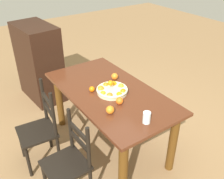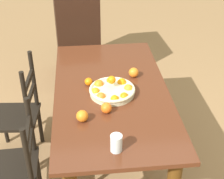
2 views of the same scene
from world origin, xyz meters
name	(u,v)px [view 1 (image 1 of 2)]	position (x,y,z in m)	size (l,w,h in m)	color
ground_plane	(110,143)	(0.00, 0.00, 0.00)	(12.00, 12.00, 0.00)	#957149
dining_table	(110,102)	(0.00, 0.00, 0.63)	(1.62, 0.86, 0.78)	#552917
chair_near_window	(69,164)	(-0.39, 0.72, 0.42)	(0.39, 0.39, 0.90)	black
chair_by_cabinet	(40,130)	(0.21, 0.77, 0.43)	(0.42, 0.42, 0.95)	black
cabinet	(39,63)	(1.56, 0.25, 0.59)	(0.78, 0.46, 1.18)	black
fruit_bowl	(112,90)	(-0.05, 0.00, 0.81)	(0.34, 0.34, 0.14)	beige
orange_loose_0	(110,110)	(-0.35, 0.23, 0.82)	(0.08, 0.08, 0.08)	orange
orange_loose_1	(115,76)	(0.18, -0.20, 0.82)	(0.08, 0.08, 0.08)	orange
orange_loose_2	(120,101)	(-0.28, 0.06, 0.82)	(0.08, 0.08, 0.08)	orange
orange_loose_3	(92,89)	(0.09, 0.17, 0.81)	(0.06, 0.06, 0.06)	orange
drinking_glass	(147,118)	(-0.66, 0.04, 0.83)	(0.07, 0.07, 0.11)	silver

